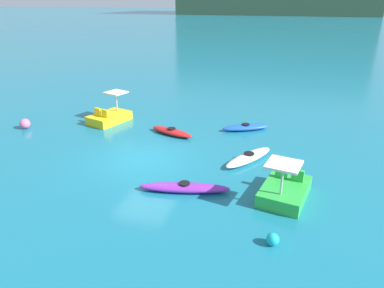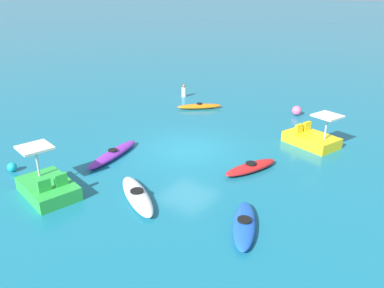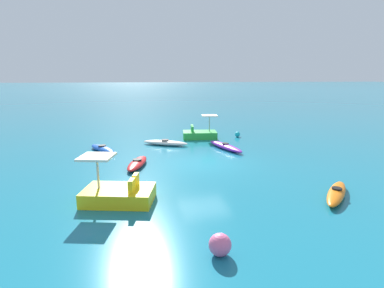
{
  "view_description": "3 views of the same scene",
  "coord_description": "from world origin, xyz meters",
  "px_view_note": "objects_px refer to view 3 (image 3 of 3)",
  "views": [
    {
      "loc": [
        6.19,
        -13.12,
        6.73
      ],
      "look_at": [
        1.87,
        1.53,
        0.39
      ],
      "focal_mm": 32.6,
      "sensor_mm": 36.0,
      "label": 1
    },
    {
      "loc": [
        12.61,
        9.75,
        6.86
      ],
      "look_at": [
        -0.08,
        0.19,
        0.31
      ],
      "focal_mm": 34.83,
      "sensor_mm": 36.0,
      "label": 2
    },
    {
      "loc": [
        -14.34,
        4.28,
        4.29
      ],
      "look_at": [
        2.08,
        0.13,
        0.55
      ],
      "focal_mm": 28.08,
      "sensor_mm": 36.0,
      "label": 3
    }
  ],
  "objects_px": {
    "kayak_purple": "(225,146)",
    "kayak_orange": "(336,193)",
    "kayak_red": "(137,163)",
    "buoy_cyan": "(237,134)",
    "pedal_boat_green": "(200,134)",
    "kayak_blue": "(102,149)",
    "pedal_boat_yellow": "(118,193)",
    "kayak_white": "(165,143)",
    "buoy_pink": "(220,245)"
  },
  "relations": [
    {
      "from": "kayak_purple",
      "to": "kayak_red",
      "type": "xyz_separation_m",
      "value": [
        -2.48,
        5.55,
        0.0
      ]
    },
    {
      "from": "kayak_blue",
      "to": "kayak_red",
      "type": "xyz_separation_m",
      "value": [
        -3.72,
        -1.8,
        -0.0
      ]
    },
    {
      "from": "pedal_boat_green",
      "to": "kayak_blue",
      "type": "bearing_deg",
      "value": 109.64
    },
    {
      "from": "kayak_purple",
      "to": "pedal_boat_yellow",
      "type": "relative_size",
      "value": 1.28
    },
    {
      "from": "kayak_white",
      "to": "pedal_boat_green",
      "type": "height_order",
      "value": "pedal_boat_green"
    },
    {
      "from": "kayak_purple",
      "to": "buoy_pink",
      "type": "relative_size",
      "value": 6.16
    },
    {
      "from": "kayak_purple",
      "to": "buoy_pink",
      "type": "xyz_separation_m",
      "value": [
        -10.71,
        4.12,
        0.12
      ]
    },
    {
      "from": "kayak_orange",
      "to": "kayak_blue",
      "type": "bearing_deg",
      "value": 42.14
    },
    {
      "from": "kayak_orange",
      "to": "pedal_boat_green",
      "type": "xyz_separation_m",
      "value": [
        11.91,
        1.85,
        0.17
      ]
    },
    {
      "from": "pedal_boat_yellow",
      "to": "pedal_boat_green",
      "type": "height_order",
      "value": "same"
    },
    {
      "from": "kayak_red",
      "to": "pedal_boat_yellow",
      "type": "distance_m",
      "value": 4.36
    },
    {
      "from": "kayak_blue",
      "to": "kayak_orange",
      "type": "xyz_separation_m",
      "value": [
        -9.5,
        -8.6,
        -0.0
      ]
    },
    {
      "from": "buoy_cyan",
      "to": "buoy_pink",
      "type": "bearing_deg",
      "value": 155.8
    },
    {
      "from": "pedal_boat_green",
      "to": "kayak_orange",
      "type": "bearing_deg",
      "value": -171.15
    },
    {
      "from": "kayak_blue",
      "to": "pedal_boat_green",
      "type": "distance_m",
      "value": 7.16
    },
    {
      "from": "kayak_blue",
      "to": "buoy_cyan",
      "type": "distance_m",
      "value": 9.84
    },
    {
      "from": "kayak_purple",
      "to": "kayak_blue",
      "type": "xyz_separation_m",
      "value": [
        1.24,
        7.35,
        0.0
      ]
    },
    {
      "from": "kayak_orange",
      "to": "buoy_cyan",
      "type": "distance_m",
      "value": 11.75
    },
    {
      "from": "buoy_cyan",
      "to": "kayak_white",
      "type": "bearing_deg",
      "value": 104.68
    },
    {
      "from": "kayak_blue",
      "to": "pedal_boat_yellow",
      "type": "xyz_separation_m",
      "value": [
        -7.96,
        -0.84,
        0.17
      ]
    },
    {
      "from": "pedal_boat_yellow",
      "to": "kayak_white",
      "type": "bearing_deg",
      "value": -19.5
    },
    {
      "from": "kayak_white",
      "to": "buoy_pink",
      "type": "height_order",
      "value": "buoy_pink"
    },
    {
      "from": "kayak_red",
      "to": "buoy_cyan",
      "type": "distance_m",
      "value": 9.78
    },
    {
      "from": "kayak_red",
      "to": "pedal_boat_green",
      "type": "xyz_separation_m",
      "value": [
        6.12,
        -4.94,
        0.17
      ]
    },
    {
      "from": "kayak_blue",
      "to": "pedal_boat_yellow",
      "type": "bearing_deg",
      "value": -173.95
    },
    {
      "from": "kayak_purple",
      "to": "kayak_orange",
      "type": "relative_size",
      "value": 1.47
    },
    {
      "from": "pedal_boat_yellow",
      "to": "buoy_pink",
      "type": "bearing_deg",
      "value": -149.09
    },
    {
      "from": "kayak_white",
      "to": "pedal_boat_green",
      "type": "xyz_separation_m",
      "value": [
        1.69,
        -2.83,
        0.17
      ]
    },
    {
      "from": "kayak_purple",
      "to": "pedal_boat_green",
      "type": "bearing_deg",
      "value": 9.42
    },
    {
      "from": "kayak_purple",
      "to": "pedal_boat_yellow",
      "type": "bearing_deg",
      "value": 135.95
    },
    {
      "from": "kayak_blue",
      "to": "buoy_cyan",
      "type": "xyz_separation_m",
      "value": [
        2.2,
        -9.59,
        0.03
      ]
    },
    {
      "from": "kayak_white",
      "to": "kayak_orange",
      "type": "bearing_deg",
      "value": -155.39
    },
    {
      "from": "buoy_pink",
      "to": "kayak_purple",
      "type": "bearing_deg",
      "value": -21.05
    },
    {
      "from": "kayak_purple",
      "to": "buoy_cyan",
      "type": "xyz_separation_m",
      "value": [
        3.44,
        -2.24,
        0.03
      ]
    },
    {
      "from": "kayak_red",
      "to": "pedal_boat_yellow",
      "type": "bearing_deg",
      "value": 167.29
    },
    {
      "from": "kayak_red",
      "to": "pedal_boat_yellow",
      "type": "relative_size",
      "value": 0.99
    },
    {
      "from": "kayak_blue",
      "to": "kayak_red",
      "type": "height_order",
      "value": "same"
    },
    {
      "from": "kayak_purple",
      "to": "buoy_cyan",
      "type": "bearing_deg",
      "value": -33.04
    },
    {
      "from": "kayak_blue",
      "to": "buoy_pink",
      "type": "bearing_deg",
      "value": -164.88
    },
    {
      "from": "buoy_pink",
      "to": "buoy_cyan",
      "type": "bearing_deg",
      "value": -24.2
    },
    {
      "from": "kayak_orange",
      "to": "kayak_red",
      "type": "distance_m",
      "value": 8.93
    },
    {
      "from": "kayak_purple",
      "to": "pedal_boat_yellow",
      "type": "distance_m",
      "value": 9.36
    },
    {
      "from": "pedal_boat_green",
      "to": "kayak_white",
      "type": "bearing_deg",
      "value": 120.85
    },
    {
      "from": "kayak_orange",
      "to": "pedal_boat_green",
      "type": "bearing_deg",
      "value": 8.85
    },
    {
      "from": "kayak_purple",
      "to": "kayak_blue",
      "type": "relative_size",
      "value": 1.31
    },
    {
      "from": "kayak_purple",
      "to": "kayak_red",
      "type": "bearing_deg",
      "value": 114.07
    },
    {
      "from": "kayak_orange",
      "to": "pedal_boat_green",
      "type": "distance_m",
      "value": 12.06
    },
    {
      "from": "pedal_boat_yellow",
      "to": "kayak_red",
      "type": "bearing_deg",
      "value": -12.71
    },
    {
      "from": "kayak_white",
      "to": "kayak_orange",
      "type": "xyz_separation_m",
      "value": [
        -10.22,
        -4.68,
        -0.0
      ]
    },
    {
      "from": "kayak_blue",
      "to": "pedal_boat_yellow",
      "type": "distance_m",
      "value": 8.01
    }
  ]
}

